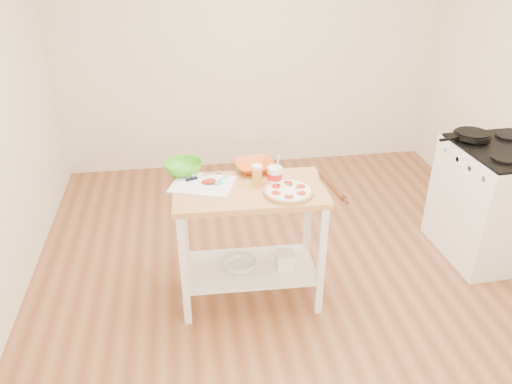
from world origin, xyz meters
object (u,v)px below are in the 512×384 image
at_px(pizza, 288,191).
at_px(knife, 199,177).
at_px(gas_stove, 492,202).
at_px(rolling_pin, 332,187).
at_px(cutting_board, 203,184).
at_px(skillet, 471,135).
at_px(yogurt_tub, 275,175).
at_px(shelf_bin, 285,259).
at_px(orange_bowl, 254,166).
at_px(beer_pint, 257,175).
at_px(spatula, 221,181).
at_px(green_bowl, 183,168).
at_px(shelf_glass_bowl, 240,265).
at_px(prep_island, 250,222).

xyz_separation_m(pizza, knife, (-0.56, 0.29, 0.00)).
height_order(gas_stove, rolling_pin, gas_stove).
relative_size(cutting_board, knife, 1.88).
distance_m(skillet, rolling_pin, 1.41).
height_order(yogurt_tub, shelf_bin, yogurt_tub).
height_order(gas_stove, knife, gas_stove).
bearing_deg(orange_bowl, beer_pint, -93.49).
relative_size(knife, shelf_bin, 2.14).
height_order(orange_bowl, rolling_pin, orange_bowl).
height_order(gas_stove, beer_pint, gas_stove).
bearing_deg(shelf_bin, spatula, 162.25).
xyz_separation_m(orange_bowl, green_bowl, (-0.49, 0.03, 0.01)).
bearing_deg(orange_bowl, shelf_glass_bowl, -118.27).
bearing_deg(prep_island, yogurt_tub, 14.39).
distance_m(gas_stove, cutting_board, 2.35).
bearing_deg(cutting_board, gas_stove, 23.77).
bearing_deg(rolling_pin, prep_island, 169.27).
height_order(gas_stove, spatula, gas_stove).
distance_m(cutting_board, rolling_pin, 0.86).
bearing_deg(knife, cutting_board, -98.94).
bearing_deg(prep_island, green_bowl, 145.20).
height_order(pizza, shelf_bin, pizza).
distance_m(skillet, spatula, 2.03).
relative_size(pizza, beer_pint, 2.28).
relative_size(beer_pint, shelf_glass_bowl, 0.60).
bearing_deg(rolling_pin, knife, 161.59).
height_order(prep_island, green_bowl, green_bowl).
xyz_separation_m(beer_pint, yogurt_tub, (0.12, 0.00, -0.01)).
bearing_deg(pizza, skillet, 20.05).
bearing_deg(beer_pint, knife, 159.64).
xyz_separation_m(skillet, shelf_glass_bowl, (-1.90, -0.48, -0.68)).
bearing_deg(skillet, rolling_pin, -167.92).
relative_size(skillet, pizza, 1.37).
xyz_separation_m(skillet, orange_bowl, (-1.75, -0.21, -0.04)).
height_order(cutting_board, shelf_bin, cutting_board).
distance_m(knife, yogurt_tub, 0.52).
bearing_deg(gas_stove, shelf_glass_bowl, -174.81).
distance_m(beer_pint, rolling_pin, 0.50).
bearing_deg(shelf_bin, orange_bowl, 121.29).
relative_size(spatula, green_bowl, 0.52).
relative_size(gas_stove, shelf_bin, 9.36).
bearing_deg(pizza, shelf_bin, 82.25).
height_order(spatula, shelf_bin, spatula).
xyz_separation_m(spatula, knife, (-0.14, 0.08, 0.00)).
height_order(green_bowl, shelf_bin, green_bowl).
xyz_separation_m(green_bowl, beer_pint, (0.48, -0.25, 0.03)).
bearing_deg(yogurt_tub, cutting_board, 173.62).
bearing_deg(gas_stove, knife, 179.59).
xyz_separation_m(spatula, orange_bowl, (0.25, 0.16, 0.02)).
height_order(knife, orange_bowl, orange_bowl).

